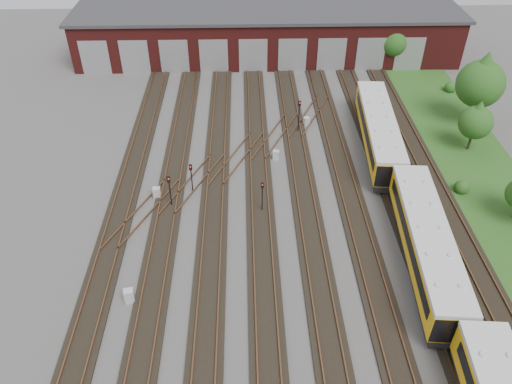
{
  "coord_description": "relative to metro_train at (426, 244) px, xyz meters",
  "views": [
    {
      "loc": [
        -3.27,
        -26.55,
        27.71
      ],
      "look_at": [
        -2.39,
        6.19,
        2.0
      ],
      "focal_mm": 35.0,
      "sensor_mm": 36.0,
      "label": 1
    }
  ],
  "objects": [
    {
      "name": "relay_cabinet_1",
      "position": [
        -21.08,
        8.52,
        -1.46
      ],
      "size": [
        0.66,
        0.56,
        1.07
      ],
      "primitive_type": "cube",
      "rotation": [
        0.0,
        0.0,
        0.04
      ],
      "color": "#B9BBBE",
      "rests_on": "ground"
    },
    {
      "name": "relay_cabinet_4",
      "position": [
        0.23,
        7.4,
        -1.52
      ],
      "size": [
        0.71,
        0.66,
        0.95
      ],
      "primitive_type": "cube",
      "rotation": [
        0.0,
        0.0,
        0.38
      ],
      "color": "#B9BBBE",
      "rests_on": "ground"
    },
    {
      "name": "track_network",
      "position": [
        -10.17,
        0.94,
        -1.89
      ],
      "size": [
        30.4,
        70.0,
        0.33
      ],
      "color": "black",
      "rests_on": "ground"
    },
    {
      "name": "tree_2",
      "position": [
        11.27,
        20.68,
        3.26
      ],
      "size": [
        4.93,
        4.93,
        8.17
      ],
      "color": "#2F2315",
      "rests_on": "ground"
    },
    {
      "name": "bush_1",
      "position": [
        6.11,
        8.66,
        -1.33
      ],
      "size": [
        1.32,
        1.32,
        1.32
      ],
      "primitive_type": "sphere",
      "color": "#1D4714",
      "rests_on": "ground"
    },
    {
      "name": "metro_train",
      "position": [
        0.0,
        0.0,
        0.0
      ],
      "size": [
        4.14,
        47.89,
        3.25
      ],
      "rotation": [
        0.0,
        0.0,
        -0.08
      ],
      "color": "black",
      "rests_on": "ground"
    },
    {
      "name": "relay_cabinet_0",
      "position": [
        -21.5,
        -3.11,
        -1.44
      ],
      "size": [
        0.76,
        0.67,
        1.11
      ],
      "primitive_type": "cube",
      "rotation": [
        0.0,
        0.0,
        0.19
      ],
      "color": "#B9BBBE",
      "rests_on": "ground"
    },
    {
      "name": "ground",
      "position": [
        -10.0,
        0.35,
        -1.99
      ],
      "size": [
        120.0,
        120.0,
        0.0
      ],
      "primitive_type": "plane",
      "color": "#494644",
      "rests_on": "ground"
    },
    {
      "name": "maintenance_shed",
      "position": [
        -10.01,
        40.32,
        1.21
      ],
      "size": [
        51.0,
        12.5,
        6.35
      ],
      "color": "#541615",
      "rests_on": "ground"
    },
    {
      "name": "grass_verge",
      "position": [
        9.0,
        10.35,
        -1.97
      ],
      "size": [
        8.0,
        55.0,
        0.05
      ],
      "primitive_type": "cube",
      "color": "#26501A",
      "rests_on": "ground"
    },
    {
      "name": "relay_cabinet_2",
      "position": [
        -10.22,
        14.26,
        -1.5
      ],
      "size": [
        0.66,
        0.58,
        0.98
      ],
      "primitive_type": "cube",
      "rotation": [
        0.0,
        0.0,
        -0.18
      ],
      "color": "#B9BBBE",
      "rests_on": "ground"
    },
    {
      "name": "tree_1",
      "position": [
        9.26,
        15.52,
        1.5
      ],
      "size": [
        3.28,
        3.28,
        5.43
      ],
      "color": "#2F2315",
      "rests_on": "ground"
    },
    {
      "name": "relay_cabinet_3",
      "position": [
        -6.57,
        20.67,
        -1.51
      ],
      "size": [
        0.73,
        0.67,
        0.97
      ],
      "primitive_type": "cube",
      "rotation": [
        0.0,
        0.0,
        0.39
      ],
      "color": "#B9BBBE",
      "rests_on": "ground"
    },
    {
      "name": "signal_mast_1",
      "position": [
        -17.99,
        9.2,
        -0.04
      ],
      "size": [
        0.27,
        0.25,
        3.02
      ],
      "rotation": [
        0.0,
        0.0,
        0.02
      ],
      "color": "black",
      "rests_on": "ground"
    },
    {
      "name": "signal_mast_3",
      "position": [
        -11.87,
        6.42,
        -0.04
      ],
      "size": [
        0.25,
        0.23,
        3.04
      ],
      "rotation": [
        0.0,
        0.0,
        0.01
      ],
      "color": "black",
      "rests_on": "ground"
    },
    {
      "name": "signal_mast_2",
      "position": [
        -7.58,
        19.28,
        0.35
      ],
      "size": [
        0.3,
        0.28,
        3.68
      ],
      "rotation": [
        0.0,
        0.0,
        0.13
      ],
      "color": "black",
      "rests_on": "ground"
    },
    {
      "name": "bush_2",
      "position": [
        11.69,
        28.25,
        -1.3
      ],
      "size": [
        1.39,
        1.39,
        1.39
      ],
      "primitive_type": "sphere",
      "color": "#1D4714",
      "rests_on": "ground"
    },
    {
      "name": "signal_mast_0",
      "position": [
        -19.68,
        7.32,
        0.06
      ],
      "size": [
        0.32,
        0.31,
        3.17
      ],
      "rotation": [
        0.0,
        0.0,
        0.31
      ],
      "color": "black",
      "rests_on": "ground"
    },
    {
      "name": "tree_0",
      "position": [
        6.0,
        35.35,
        1.87
      ],
      "size": [
        3.63,
        3.63,
        6.02
      ],
      "color": "#2F2315",
      "rests_on": "ground"
    }
  ]
}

